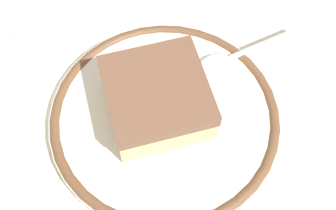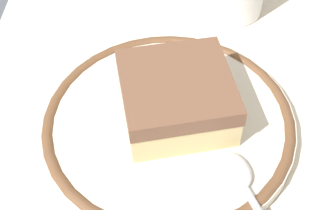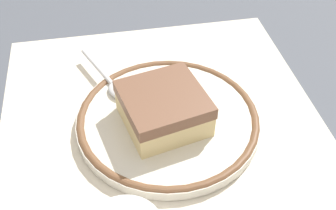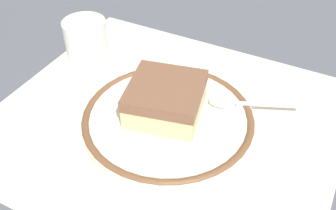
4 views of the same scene
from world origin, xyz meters
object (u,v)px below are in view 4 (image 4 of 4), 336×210
Objects in this scene: plate at (168,119)px; cup at (87,46)px; cake_slice at (165,100)px; spoon at (237,103)px.

cup is (0.18, -0.07, 0.02)m from plate.
cake_slice is 0.18m from cup.
spoon is (-0.07, -0.06, 0.01)m from plate.
cake_slice is 1.53× the size of cup.
cake_slice is at bearing 158.96° from cup.
spoon is 0.25m from cup.
spoon is at bearing -142.79° from cake_slice.
plate is 1.87× the size of spoon.
cake_slice is 0.92× the size of spoon.
plate is 2.04× the size of cake_slice.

